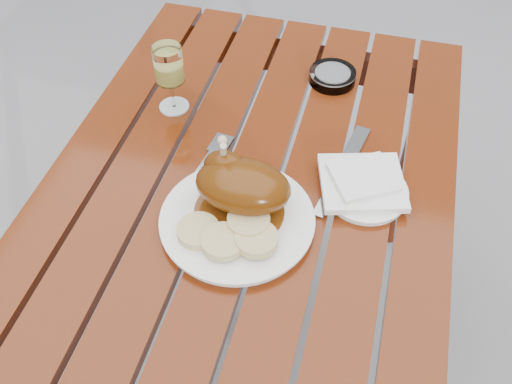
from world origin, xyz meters
TOP-DOWN VIEW (x-y plane):
  - ground at (0.00, 0.00)m, footprint 60.00×60.00m
  - table at (0.00, 0.00)m, footprint 0.80×1.20m
  - dinner_plate at (0.01, -0.10)m, footprint 0.37×0.37m
  - roast_duck at (0.00, -0.06)m, footprint 0.18×0.17m
  - bread_dumplings at (0.01, -0.14)m, footprint 0.18×0.13m
  - wine_glass at (-0.22, 0.19)m, footprint 0.07×0.07m
  - side_plate at (0.23, 0.04)m, footprint 0.21×0.21m
  - napkin at (0.22, 0.05)m, footprint 0.19×0.19m
  - ashtray at (0.10, 0.37)m, footprint 0.13×0.13m
  - fork at (-0.10, 0.01)m, footprint 0.05×0.20m
  - knife at (0.17, 0.07)m, footprint 0.07×0.23m

SIDE VIEW (x-z plane):
  - ground at x=0.00m, z-range 0.00..0.00m
  - table at x=0.00m, z-range 0.00..0.75m
  - knife at x=0.17m, z-range 0.75..0.76m
  - fork at x=-0.10m, z-range 0.75..0.76m
  - side_plate at x=0.23m, z-range 0.75..0.76m
  - dinner_plate at x=0.01m, z-range 0.75..0.77m
  - ashtray at x=0.10m, z-range 0.75..0.78m
  - napkin at x=0.22m, z-range 0.76..0.78m
  - bread_dumplings at x=0.01m, z-range 0.77..0.80m
  - roast_duck at x=0.00m, z-range 0.75..0.88m
  - wine_glass at x=-0.22m, z-range 0.75..0.91m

